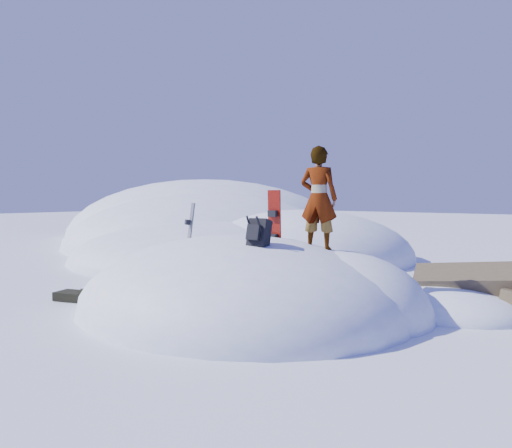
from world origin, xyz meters
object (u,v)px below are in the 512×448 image
Objects in this scene: snowboard_red at (274,228)px; person at (319,198)px; snowboard_dark at (189,234)px; backpack at (258,233)px.

snowboard_red is 0.80× the size of person.
snowboard_dark reaches higher than backpack.
snowboard_red is at bearing -9.99° from person.
snowboard_dark is 3.42m from person.
snowboard_dark is 0.74× the size of person.
person is (0.49, 1.24, 0.61)m from backpack.
person is at bearing 59.78° from backpack.
snowboard_red is 1.08× the size of snowboard_dark.
backpack is 1.47m from person.
snowboard_red reaches higher than snowboard_dark.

